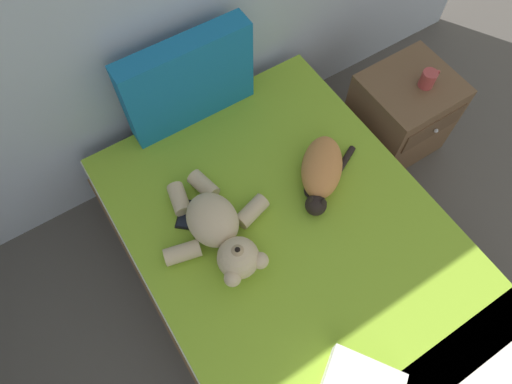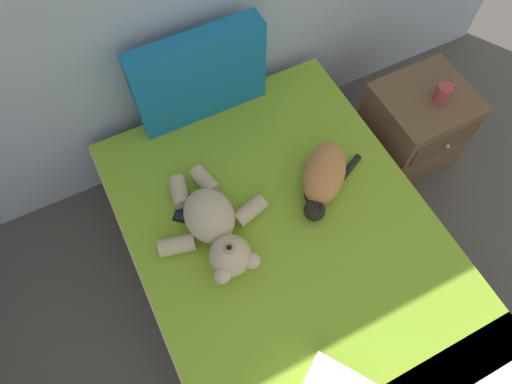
{
  "view_description": "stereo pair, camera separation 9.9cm",
  "coord_description": "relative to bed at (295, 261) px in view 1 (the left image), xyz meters",
  "views": [
    {
      "loc": [
        1.05,
        2.09,
        2.39
      ],
      "look_at": [
        1.57,
        2.92,
        0.55
      ],
      "focal_mm": 31.71,
      "sensor_mm": 36.0,
      "label": 1
    },
    {
      "loc": [
        1.13,
        2.04,
        2.39
      ],
      "look_at": [
        1.57,
        2.92,
        0.55
      ],
      "focal_mm": 31.71,
      "sensor_mm": 36.0,
      "label": 2
    }
  ],
  "objects": [
    {
      "name": "bed",
      "position": [
        0.0,
        0.0,
        0.0
      ],
      "size": [
        1.37,
        1.94,
        0.5
      ],
      "color": "brown",
      "rests_on": "ground_plane"
    },
    {
      "name": "patterned_cushion",
      "position": [
        -0.04,
        0.89,
        0.49
      ],
      "size": [
        0.66,
        0.12,
        0.48
      ],
      "color": "#1972AD",
      "rests_on": "bed"
    },
    {
      "name": "cat",
      "position": [
        0.27,
        0.22,
        0.32
      ],
      "size": [
        0.42,
        0.38,
        0.15
      ],
      "color": "#D18447",
      "rests_on": "bed"
    },
    {
      "name": "teddy_bear",
      "position": [
        -0.28,
        0.21,
        0.34
      ],
      "size": [
        0.53,
        0.59,
        0.2
      ],
      "color": "beige",
      "rests_on": "bed"
    },
    {
      "name": "cell_phone",
      "position": [
        -0.36,
        0.39,
        0.26
      ],
      "size": [
        0.15,
        0.16,
        0.01
      ],
      "color": "black",
      "rests_on": "bed"
    },
    {
      "name": "nightstand",
      "position": [
        1.04,
        0.4,
        0.02
      ],
      "size": [
        0.49,
        0.48,
        0.53
      ],
      "color": "brown",
      "rests_on": "ground_plane"
    },
    {
      "name": "mug",
      "position": [
        1.08,
        0.36,
        0.33
      ],
      "size": [
        0.12,
        0.08,
        0.09
      ],
      "color": "#B23F3F",
      "rests_on": "nightstand"
    }
  ]
}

